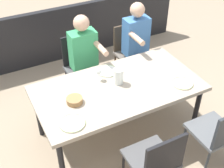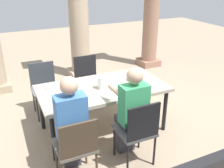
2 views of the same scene
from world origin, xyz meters
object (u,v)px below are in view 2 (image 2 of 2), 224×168
chair_west_north (44,85)px  wine_glass_1 (117,84)px  plate_1 (110,95)px  chair_west_south (76,146)px  chair_mid_south (138,129)px  dining_table (103,91)px  bread_basket (133,78)px  diner_woman_green (71,124)px  plate_2 (132,72)px  stone_column_far (151,11)px  chair_mid_north (88,78)px  plate_0 (53,87)px  water_pitcher (102,84)px  diner_man_white (131,111)px  stone_column_centre (78,12)px

chair_west_north → wine_glass_1: (0.83, -1.13, 0.32)m
plate_1 → chair_west_south: bearing=-138.7°
chair_west_south → chair_mid_south: bearing=-0.4°
dining_table → bread_basket: bearing=3.2°
diner_woman_green → bread_basket: size_ratio=7.67×
plate_1 → plate_2: (0.69, 0.63, -0.00)m
chair_west_north → stone_column_far: (2.95, 1.36, 0.86)m
plate_1 → chair_mid_north: bearing=84.9°
stone_column_far → plate_2: size_ratio=10.97×
diner_woman_green → plate_0: bearing=88.6°
chair_west_north → plate_2: bearing=-23.6°
bread_basket → chair_mid_north: bearing=116.9°
water_pitcher → bread_basket: size_ratio=1.08×
chair_west_south → chair_mid_south: 0.78m
chair_mid_north → diner_man_white: (-0.00, -1.64, 0.17)m
chair_mid_south → wine_glass_1: 0.77m
chair_mid_north → diner_man_white: bearing=-90.1°
dining_table → water_pitcher: size_ratio=10.14×
dining_table → bread_basket: bread_basket is taller
diner_woman_green → wine_glass_1: size_ratio=8.49×
chair_mid_north → water_pitcher: bearing=-97.1°
chair_mid_north → plate_1: bearing=-95.1°
chair_mid_north → plate_2: size_ratio=3.51×
chair_west_north → chair_mid_south: bearing=-66.8°
plate_1 → wine_glass_1: (0.16, 0.10, 0.10)m
dining_table → water_pitcher: bearing=-120.9°
diner_man_white → plate_0: diner_man_white is taller
dining_table → bread_basket: (0.53, 0.03, 0.09)m
stone_column_centre → chair_west_north: bearing=-128.8°
chair_west_north → wine_glass_1: 1.44m
chair_mid_north → bread_basket: chair_mid_north is taller
stone_column_far → plate_1: bearing=-131.4°
chair_mid_south → plate_1: bearing=100.4°
dining_table → diner_man_white: 0.73m
chair_west_south → plate_0: (0.03, 1.20, 0.21)m
diner_woman_green → bread_basket: bearing=31.3°
plate_1 → stone_column_centre: bearing=80.7°
diner_woman_green → chair_west_north: bearing=90.1°
chair_west_south → stone_column_centre: bearing=71.0°
chair_mid_north → plate_2: chair_mid_north is taller
chair_west_south → stone_column_far: stone_column_far is taller
water_pitcher → diner_man_white: bearing=-80.0°
chair_west_south → chair_mid_south: size_ratio=0.97×
chair_west_north → diner_man_white: diner_man_white is taller
chair_mid_north → plate_2: bearing=-45.7°
dining_table → plate_0: bearing=156.4°
chair_west_south → plate_1: size_ratio=3.52×
plate_2 → chair_west_north: bearing=156.4°
stone_column_centre → diner_woman_green: bearing=-110.1°
chair_mid_north → wine_glass_1: (0.05, -1.13, 0.32)m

